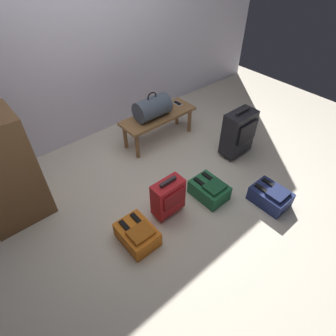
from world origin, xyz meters
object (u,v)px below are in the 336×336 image
backpack_green (209,190)px  side_cabinet (2,173)px  suitcase_small_red (168,197)px  backpack_orange (137,234)px  backpack_navy (270,196)px  duffel_bag_slate (152,108)px  suitcase_upright_charcoal (239,133)px  cell_phone (177,103)px  bench (158,118)px

backpack_green → side_cabinet: side_cabinet is taller
suitcase_small_red → backpack_orange: 0.46m
backpack_green → backpack_navy: 0.63m
duffel_bag_slate → backpack_navy: 1.70m
suitcase_small_red → suitcase_upright_charcoal: bearing=7.9°
backpack_green → cell_phone: bearing=62.8°
suitcase_small_red → backpack_green: 0.51m
cell_phone → side_cabinet: bearing=-176.8°
duffel_bag_slate → side_cabinet: 1.77m
duffel_bag_slate → suitcase_small_red: duffel_bag_slate is taller
suitcase_upright_charcoal → backpack_orange: (-1.69, -0.24, -0.23)m
bench → backpack_green: size_ratio=2.63×
duffel_bag_slate → side_cabinet: (-1.77, -0.08, 0.04)m
bench → backpack_green: bearing=-102.0°
backpack_green → duffel_bag_slate: bearing=82.2°
suitcase_upright_charcoal → backpack_green: size_ratio=1.65×
backpack_navy → side_cabinet: side_cabinet is taller
duffel_bag_slate → backpack_green: (-0.16, -1.16, -0.42)m
bench → suitcase_small_red: suitcase_small_red is taller
cell_phone → suitcase_upright_charcoal: size_ratio=0.23×
bench → backpack_navy: size_ratio=2.63×
bench → cell_phone: (0.37, 0.05, 0.06)m
suitcase_upright_charcoal → suitcase_small_red: 1.28m
bench → backpack_navy: (0.17, -1.63, -0.23)m
cell_phone → suitcase_small_red: (-1.10, -1.10, -0.15)m
cell_phone → suitcase_upright_charcoal: (0.16, -0.92, -0.06)m
bench → suitcase_small_red: (-0.73, -1.05, -0.08)m
suitcase_small_red → backpack_green: bearing=-12.6°
bench → backpack_orange: bench is taller
backpack_green → backpack_navy: same height
suitcase_upright_charcoal → suitcase_small_red: (-1.26, -0.17, -0.08)m
suitcase_small_red → backpack_green: suitcase_small_red is taller
backpack_orange → backpack_navy: bearing=-21.5°
bench → suitcase_small_red: 1.28m
duffel_bag_slate → suitcase_upright_charcoal: duffel_bag_slate is taller
cell_phone → bench: bearing=-172.7°
cell_phone → side_cabinet: size_ratio=0.13×
cell_phone → side_cabinet: 2.24m
cell_phone → suitcase_small_red: size_ratio=0.31×
bench → backpack_navy: bench is taller
suitcase_small_red → bench: bearing=55.2°
cell_phone → backpack_orange: cell_phone is taller
duffel_bag_slate → suitcase_upright_charcoal: 1.09m
cell_phone → backpack_green: 1.38m
cell_phone → backpack_orange: bearing=-142.8°
backpack_navy → backpack_green: bearing=131.0°
backpack_green → backpack_orange: same height
backpack_navy → backpack_orange: 1.42m
bench → suitcase_upright_charcoal: (0.53, -0.87, 0.00)m
suitcase_upright_charcoal → backpack_green: 0.86m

